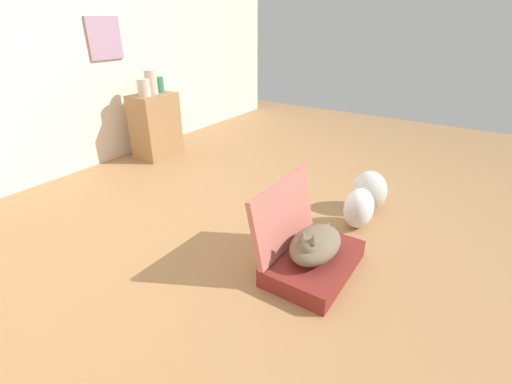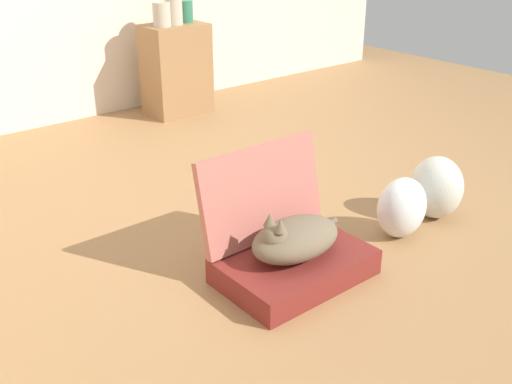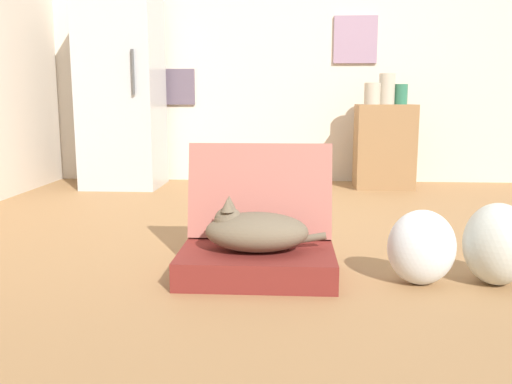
# 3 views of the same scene
# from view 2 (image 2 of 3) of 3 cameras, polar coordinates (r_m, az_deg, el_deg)

# --- Properties ---
(ground_plane) EXTENTS (7.68, 7.68, 0.00)m
(ground_plane) POSITION_cam_2_polar(r_m,az_deg,el_deg) (3.36, 1.67, -1.64)
(ground_plane) COLOR #9E7247
(ground_plane) RESTS_ON ground
(suitcase_base) EXTENTS (0.66, 0.44, 0.12)m
(suitcase_base) POSITION_cam_2_polar(r_m,az_deg,el_deg) (2.73, 3.67, -7.02)
(suitcase_base) COLOR maroon
(suitcase_base) RESTS_ON ground
(suitcase_lid) EXTENTS (0.66, 0.13, 0.44)m
(suitcase_lid) POSITION_cam_2_polar(r_m,az_deg,el_deg) (2.75, 0.54, -0.10)
(suitcase_lid) COLOR #B26356
(suitcase_lid) RESTS_ON suitcase_base
(cat) EXTENTS (0.52, 0.28, 0.23)m
(cat) POSITION_cam_2_polar(r_m,az_deg,el_deg) (2.65, 3.58, -4.39)
(cat) COLOR brown
(cat) RESTS_ON suitcase_base
(plastic_bag_white) EXTENTS (0.28, 0.22, 0.31)m
(plastic_bag_white) POSITION_cam_2_polar(r_m,az_deg,el_deg) (3.11, 13.57, -1.43)
(plastic_bag_white) COLOR silver
(plastic_bag_white) RESTS_ON ground
(plastic_bag_clear) EXTENTS (0.27, 0.28, 0.34)m
(plastic_bag_clear) POSITION_cam_2_polar(r_m,az_deg,el_deg) (3.35, 16.62, 0.42)
(plastic_bag_clear) COLOR silver
(plastic_bag_clear) RESTS_ON ground
(side_table) EXTENTS (0.49, 0.34, 0.71)m
(side_table) POSITION_cam_2_polar(r_m,az_deg,el_deg) (4.97, -7.52, 11.37)
(side_table) COLOR olive
(side_table) RESTS_ON ground
(vase_tall) EXTENTS (0.13, 0.13, 0.18)m
(vase_tall) POSITION_cam_2_polar(r_m,az_deg,el_deg) (4.79, -8.88, 16.21)
(vase_tall) COLOR #B7AD99
(vase_tall) RESTS_ON side_table
(vase_short) EXTENTS (0.11, 0.11, 0.17)m
(vase_short) POSITION_cam_2_polar(r_m,az_deg,el_deg) (4.95, -6.62, 16.54)
(vase_short) COLOR #2D7051
(vase_short) RESTS_ON side_table
(vase_round) EXTENTS (0.13, 0.13, 0.25)m
(vase_round) POSITION_cam_2_polar(r_m,az_deg,el_deg) (4.87, -7.76, 16.85)
(vase_round) COLOR #B7AD99
(vase_round) RESTS_ON side_table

